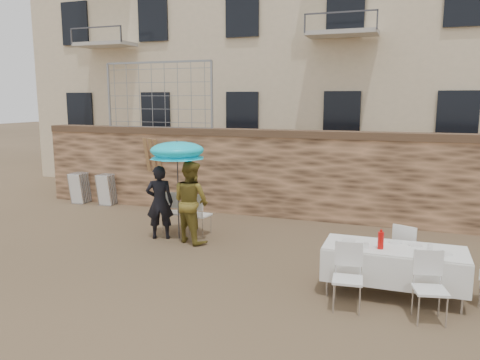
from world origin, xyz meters
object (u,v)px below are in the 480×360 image
(soda_bottle, at_px, (381,240))
(chair_stack_left, at_px, (84,186))
(banquet_table, at_px, (394,250))
(table_chair_back, at_px, (408,251))
(umbrella, at_px, (177,153))
(couple_chair_left, at_px, (172,211))
(chair_stack_right, at_px, (110,188))
(couple_chair_right, at_px, (200,214))
(woman_dress, at_px, (191,202))
(table_chair_front_right, at_px, (430,288))
(table_chair_front_left, at_px, (348,278))
(man_suit, at_px, (160,202))

(soda_bottle, relative_size, chair_stack_left, 0.28)
(banquet_table, distance_m, table_chair_back, 0.86)
(umbrella, distance_m, couple_chair_left, 1.52)
(couple_chair_left, height_order, chair_stack_right, couple_chair_left)
(couple_chair_left, height_order, banquet_table, couple_chair_left)
(couple_chair_right, relative_size, chair_stack_left, 1.04)
(chair_stack_left, bearing_deg, couple_chair_right, -22.82)
(umbrella, relative_size, chair_stack_right, 2.16)
(umbrella, distance_m, chair_stack_right, 4.45)
(chair_stack_right, bearing_deg, banquet_table, -26.56)
(table_chair_back, bearing_deg, chair_stack_right, 0.97)
(couple_chair_left, distance_m, banquet_table, 5.29)
(woman_dress, relative_size, couple_chair_left, 1.82)
(chair_stack_right, bearing_deg, table_chair_back, -21.28)
(couple_chair_right, distance_m, chair_stack_right, 4.24)
(couple_chair_right, xyz_separation_m, table_chair_front_right, (4.69, -2.76, 0.00))
(table_chair_front_right, relative_size, table_chair_back, 1.00)
(woman_dress, xyz_separation_m, chair_stack_right, (-3.81, 2.51, -0.41))
(woman_dress, height_order, couple_chair_left, woman_dress)
(umbrella, bearing_deg, soda_bottle, -21.77)
(couple_chair_right, bearing_deg, table_chair_back, 173.74)
(table_chair_back, bearing_deg, soda_bottle, 89.41)
(umbrella, relative_size, table_chair_front_right, 2.07)
(couple_chair_right, height_order, banquet_table, couple_chair_right)
(couple_chair_right, distance_m, chair_stack_left, 5.06)
(banquet_table, bearing_deg, table_chair_front_right, -56.31)
(banquet_table, relative_size, chair_stack_right, 2.28)
(soda_bottle, bearing_deg, couple_chair_right, 151.53)
(couple_chair_left, distance_m, soda_bottle, 5.18)
(couple_chair_right, height_order, table_chair_front_left, same)
(table_chair_front_right, xyz_separation_m, chair_stack_right, (-8.45, 4.72, -0.02))
(soda_bottle, bearing_deg, umbrella, 158.23)
(banquet_table, height_order, table_chair_back, table_chair_back)
(man_suit, bearing_deg, table_chair_front_left, 131.13)
(table_chair_front_left, relative_size, table_chair_back, 1.00)
(umbrella, xyz_separation_m, banquet_table, (4.49, -1.56, -1.15))
(couple_chair_left, height_order, chair_stack_left, couple_chair_left)
(woman_dress, relative_size, chair_stack_right, 1.90)
(couple_chair_left, relative_size, couple_chair_right, 1.00)
(woman_dress, bearing_deg, couple_chair_left, -13.69)
(banquet_table, height_order, soda_bottle, soda_bottle)
(couple_chair_left, relative_size, chair_stack_left, 1.04)
(banquet_table, xyz_separation_m, table_chair_front_left, (-0.60, -0.75, -0.25))
(table_chair_front_right, bearing_deg, table_chair_front_left, 167.23)
(banquet_table, distance_m, table_chair_front_right, 0.94)
(man_suit, bearing_deg, umbrella, 172.45)
(couple_chair_right, height_order, chair_stack_left, couple_chair_right)
(couple_chair_right, relative_size, chair_stack_right, 1.04)
(couple_chair_right, xyz_separation_m, chair_stack_right, (-3.76, 1.96, -0.02))
(banquet_table, bearing_deg, woman_dress, 160.54)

